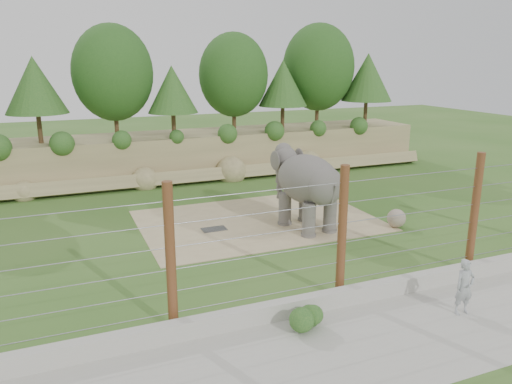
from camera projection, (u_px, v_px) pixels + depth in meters
name	position (u px, v px, depth m)	size (l,w,h in m)	color
ground	(276.00, 245.00, 18.88)	(90.00, 90.00, 0.00)	#366621
back_embankment	(196.00, 109.00, 29.38)	(30.00, 5.52, 8.77)	#867951
dirt_patch	(258.00, 221.00, 21.73)	(10.00, 7.00, 0.02)	tan
drain_grate	(214.00, 229.00, 20.57)	(1.00, 0.60, 0.03)	#262628
elephant	(307.00, 191.00, 20.39)	(1.71, 4.00, 3.24)	#55514C
stone_ball	(396.00, 218.00, 20.77)	(0.77, 0.77, 0.77)	gray
retaining_wall	(349.00, 296.00, 14.35)	(26.00, 0.35, 0.50)	beige
walkway	(391.00, 338.00, 12.63)	(26.00, 4.00, 0.01)	beige
barrier_fence	(342.00, 233.00, 14.34)	(20.26, 0.26, 4.00)	brown
walkway_shrub	(306.00, 318.00, 12.94)	(0.68, 0.68, 0.68)	#205021
zookeeper	(464.00, 287.00, 13.65)	(0.58, 0.38, 1.59)	silver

